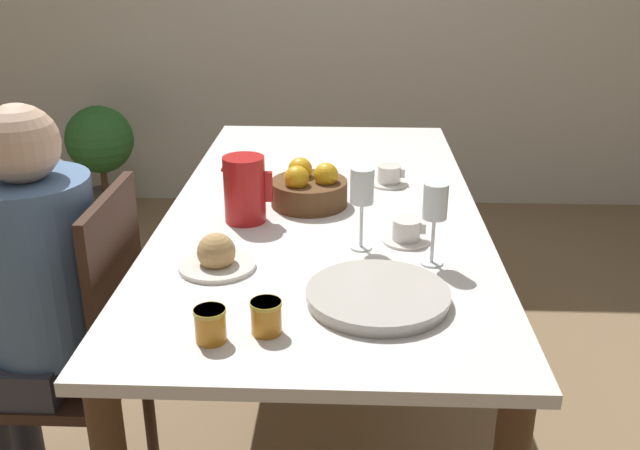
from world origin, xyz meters
name	(u,v)px	position (x,y,z in m)	size (l,w,h in m)	color
ground_plane	(323,417)	(0.00, 0.00, 0.00)	(20.00, 20.00, 0.00)	#7F6647
dining_table	(324,236)	(0.00, 0.00, 0.68)	(0.91, 1.88, 0.78)	silver
chair_person_side	(80,352)	(-0.64, -0.39, 0.49)	(0.42, 0.42, 0.94)	#331E14
person_seated	(31,290)	(-0.73, -0.42, 0.69)	(0.39, 0.41, 1.17)	#33333D
red_pitcher	(245,189)	(-0.22, -0.13, 0.87)	(0.14, 0.12, 0.19)	red
wine_glass_water	(362,190)	(0.11, -0.31, 0.94)	(0.06, 0.06, 0.22)	white
wine_glass_juice	(435,206)	(0.28, -0.40, 0.93)	(0.06, 0.06, 0.21)	white
teacup_near_person	(406,232)	(0.23, -0.27, 0.80)	(0.13, 0.13, 0.06)	silver
teacup_across	(389,176)	(0.20, 0.20, 0.80)	(0.13, 0.13, 0.06)	silver
serving_tray	(378,296)	(0.14, -0.60, 0.79)	(0.32, 0.32, 0.03)	#B7B2A8
bread_plate	(217,257)	(-0.24, -0.45, 0.81)	(0.19, 0.19, 0.09)	silver
jam_jar_amber	(266,316)	(-0.09, -0.74, 0.82)	(0.07, 0.07, 0.07)	#C67A1E
jam_jar_red	(210,323)	(-0.20, -0.78, 0.82)	(0.07, 0.07, 0.07)	#C67A1E
fruit_bowl	(309,189)	(-0.05, 0.00, 0.83)	(0.23, 0.23, 0.14)	brown
potted_plant	(101,153)	(-1.30, 1.75, 0.41)	(0.37, 0.37, 0.67)	#4C4742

